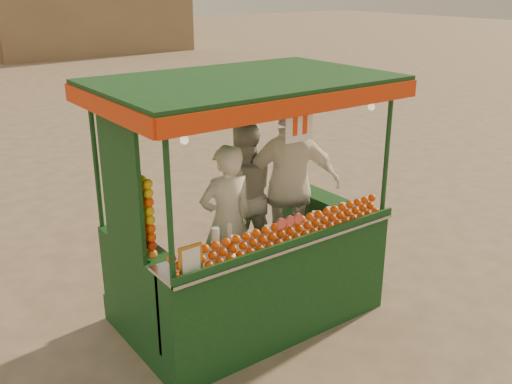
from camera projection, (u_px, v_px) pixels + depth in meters
ground at (265, 297)px, 6.34m from camera, size 90.00×90.00×0.00m
juice_cart at (247, 249)px, 5.66m from camera, size 2.70×1.75×2.46m
vendor_left at (227, 221)px, 5.64m from camera, size 0.61×0.43×1.56m
vendor_middle at (243, 195)px, 6.25m from camera, size 0.96×0.88×1.61m
vendor_right at (290, 186)px, 6.17m from camera, size 1.17×0.91×1.85m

